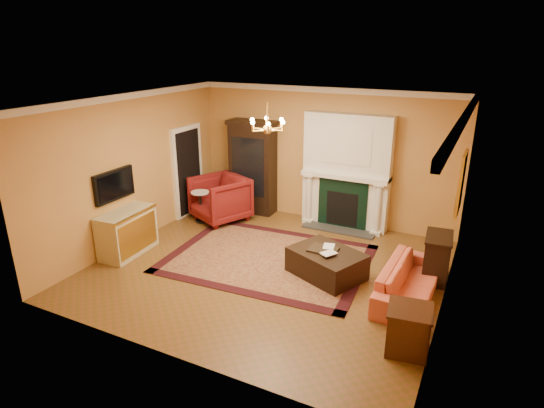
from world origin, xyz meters
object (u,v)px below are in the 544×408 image
Objects in this scene: commode at (127,232)px; leather_ottoman at (327,263)px; china_cabinet at (253,169)px; coral_sofa at (410,276)px; wingback_armchair at (220,197)px; pedestal_table at (201,204)px; console_table at (437,258)px; end_table at (408,331)px.

leather_ottoman is (3.78, 0.85, -0.19)m from commode.
china_cabinet is 1.73× the size of leather_ottoman.
coral_sofa is 1.58× the size of leather_ottoman.
wingback_armchair reaches higher than commode.
wingback_armchair is 0.47m from pedestal_table.
china_cabinet is 2.92× the size of pedestal_table.
china_cabinet is at bearing 156.18° from console_table.
console_table is at bearing 12.56° from commode.
china_cabinet is 4.80m from coral_sofa.
china_cabinet is 4.74m from console_table.
console_table is at bearing 46.06° from leather_ottoman.
china_cabinet is 1.81× the size of commode.
coral_sofa is (5.21, 0.77, -0.06)m from commode.
end_table is at bearing -168.21° from coral_sofa.
coral_sofa reaches higher than end_table.
china_cabinet is 1.09× the size of coral_sofa.
commode is (-0.34, -1.98, 0.01)m from pedestal_table.
coral_sofa is at bearing 5.02° from commode.
end_table is 0.50× the size of leather_ottoman.
end_table is at bearing -42.25° from china_cabinet.
coral_sofa is 3.14× the size of end_table.
pedestal_table is (-0.74, -1.14, -0.63)m from china_cabinet.
wingback_armchair is at bearing 70.15° from commode.
pedestal_table is 0.62× the size of commode.
coral_sofa is (4.54, -1.50, -0.19)m from wingback_armchair.
commode is 0.96× the size of leather_ottoman.
china_cabinet reaches higher than pedestal_table.
china_cabinet is 3.44× the size of end_table.
wingback_armchair is at bearing 41.77° from pedestal_table.
coral_sofa is at bearing 99.76° from end_table.
pedestal_table is at bearing 76.89° from commode.
pedestal_table is 1.18× the size of end_table.
commode is at bearing -168.64° from console_table.
china_cabinet reaches higher than wingback_armchair.
china_cabinet is at bearing 163.25° from leather_ottoman.
console_table is 1.88m from leather_ottoman.
console_table reaches higher than pedestal_table.
wingback_armchair is 5.59m from end_table.
china_cabinet reaches higher than console_table.
china_cabinet is 5.81m from end_table.
pedestal_table is at bearing 170.97° from console_table.
wingback_armchair reaches higher than end_table.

